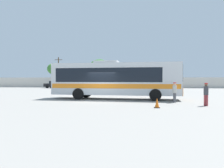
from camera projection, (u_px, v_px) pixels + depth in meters
ground_plane at (114, 93)px, 29.42m from camera, size 300.00×300.00×0.00m
perimeter_wall at (125, 83)px, 48.60m from camera, size 80.00×0.30×2.26m
coach_bus_silver_orange at (114, 79)px, 20.92m from camera, size 11.98×3.25×3.60m
attendant_by_bus_door at (175, 91)px, 17.71m from camera, size 0.45×0.45×1.62m
passenger_waiting_on_apron at (206, 93)px, 15.53m from camera, size 0.42×0.42×1.60m
parked_car_leftmost_black at (56, 84)px, 46.64m from camera, size 4.56×2.22×1.51m
parked_car_second_silver at (87, 84)px, 45.56m from camera, size 4.25×2.16×1.54m
parked_car_third_grey at (113, 85)px, 44.50m from camera, size 4.13×2.06×1.51m
parked_car_rightmost_red at (146, 85)px, 44.41m from camera, size 4.32×2.01×1.44m
utility_pole_near at (59, 71)px, 52.98m from camera, size 1.80×0.24×7.09m
roadside_tree_left at (54, 69)px, 56.20m from camera, size 3.38×3.38×5.93m
roadside_tree_midleft at (100, 69)px, 55.47m from camera, size 5.53×5.53×6.83m
traffic_cone_on_apron at (157, 103)px, 14.50m from camera, size 0.36×0.36×0.64m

